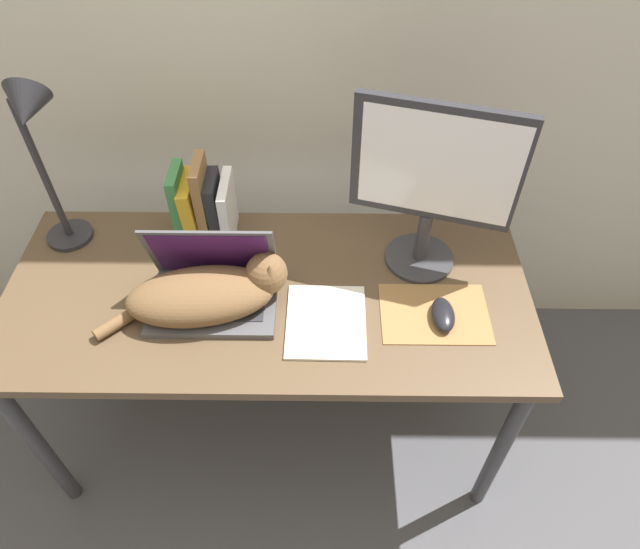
% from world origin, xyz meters
% --- Properties ---
extents(ground_plane, '(12.00, 12.00, 0.00)m').
position_xyz_m(ground_plane, '(0.00, 0.00, 0.00)').
color(ground_plane, '#4C4C51').
extents(desk, '(1.41, 0.64, 0.70)m').
position_xyz_m(desk, '(0.00, 0.32, 0.63)').
color(desk, brown).
rests_on(desk, ground_plane).
extents(laptop, '(0.33, 0.22, 0.23)m').
position_xyz_m(laptop, '(-0.13, 0.29, 0.75)').
color(laptop, '#4C4C51').
rests_on(laptop, desk).
extents(cat, '(0.48, 0.24, 0.14)m').
position_xyz_m(cat, '(-0.14, 0.26, 0.77)').
color(cat, brown).
rests_on(cat, desk).
extents(external_monitor, '(0.40, 0.19, 0.49)m').
position_xyz_m(external_monitor, '(0.42, 0.44, 0.98)').
color(external_monitor, '#333338').
rests_on(external_monitor, desk).
extents(mousepad, '(0.28, 0.20, 0.00)m').
position_xyz_m(mousepad, '(0.44, 0.24, 0.71)').
color(mousepad, olive).
rests_on(mousepad, desk).
extents(computer_mouse, '(0.06, 0.11, 0.03)m').
position_xyz_m(computer_mouse, '(0.46, 0.22, 0.72)').
color(computer_mouse, black).
rests_on(computer_mouse, mousepad).
extents(book_row, '(0.16, 0.16, 0.26)m').
position_xyz_m(book_row, '(-0.19, 0.54, 0.81)').
color(book_row, '#387A42').
rests_on(book_row, desk).
extents(desk_lamp, '(0.17, 0.17, 0.52)m').
position_xyz_m(desk_lamp, '(-0.55, 0.49, 1.06)').
color(desk_lamp, '#28282D').
rests_on(desk_lamp, desk).
extents(notepad, '(0.20, 0.24, 0.01)m').
position_xyz_m(notepad, '(0.16, 0.21, 0.71)').
color(notepad, silver).
rests_on(notepad, desk).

